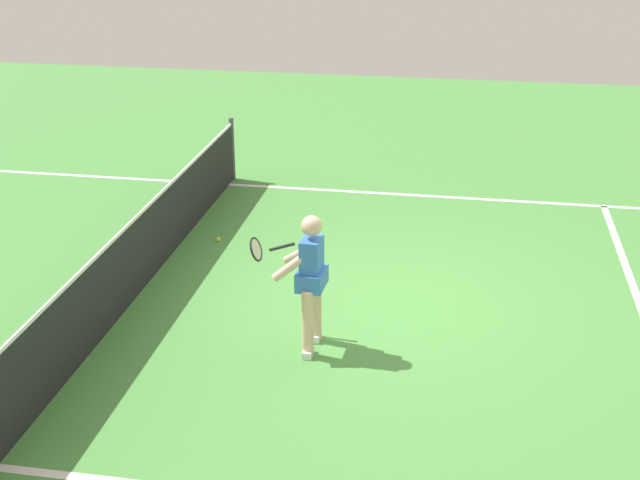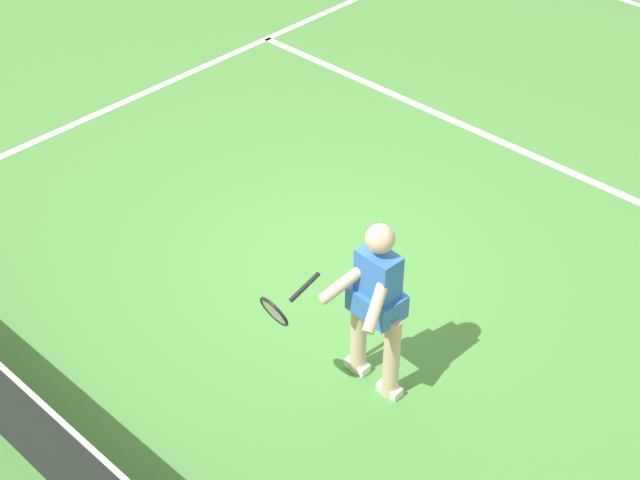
# 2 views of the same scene
# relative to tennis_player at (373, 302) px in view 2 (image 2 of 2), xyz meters

# --- Properties ---
(ground_plane) EXTENTS (25.42, 25.42, 0.00)m
(ground_plane) POSITION_rel_tennis_player_xyz_m (1.28, -0.85, -0.85)
(ground_plane) COLOR #4C9342
(service_line_marking) EXTENTS (7.64, 0.10, 0.01)m
(service_line_marking) POSITION_rel_tennis_player_xyz_m (1.28, -3.75, -0.84)
(service_line_marking) COLOR white
(service_line_marking) RESTS_ON ground
(sideline_right_marking) EXTENTS (0.10, 17.56, 0.01)m
(sideline_right_marking) POSITION_rel_tennis_player_xyz_m (5.09, -0.85, -0.84)
(sideline_right_marking) COLOR white
(sideline_right_marking) RESTS_ON ground
(court_net) EXTENTS (8.32, 0.08, 1.07)m
(court_net) POSITION_rel_tennis_player_xyz_m (1.28, 2.33, -0.35)
(court_net) COLOR #4C4C51
(court_net) RESTS_ON ground
(tennis_player) EXTENTS (0.81, 0.92, 1.55)m
(tennis_player) POSITION_rel_tennis_player_xyz_m (0.00, 0.00, 0.00)
(tennis_player) COLOR beige
(tennis_player) RESTS_ON ground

